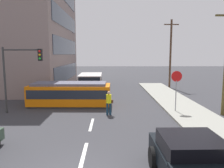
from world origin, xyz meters
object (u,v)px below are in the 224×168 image
(pickup_truck_parked, at_px, (197,167))
(traffic_light_mast, at_px, (20,67))
(city_bus, at_px, (91,81))
(stop_sign, at_px, (176,83))
(parked_sedan_mid, at_px, (50,90))
(pedestrian_crossing, at_px, (109,102))
(parked_sedan_far, at_px, (57,82))
(parked_sedan_furthest, at_px, (68,77))
(streetcar_tram, at_px, (70,94))
(utility_pole_mid, at_px, (171,53))

(pickup_truck_parked, xyz_separation_m, traffic_light_mast, (-8.98, 9.34, 2.51))
(city_bus, bearing_deg, stop_sign, -54.34)
(parked_sedan_mid, bearing_deg, stop_sign, -30.44)
(pickup_truck_parked, distance_m, parked_sedan_mid, 17.76)
(pickup_truck_parked, distance_m, stop_sign, 9.55)
(stop_sign, bearing_deg, pedestrian_crossing, -173.41)
(pedestrian_crossing, bearing_deg, city_bus, 101.77)
(city_bus, xyz_separation_m, pickup_truck_parked, (4.84, -18.87, -0.30))
(parked_sedan_far, xyz_separation_m, parked_sedan_furthest, (0.24, 5.97, -0.00))
(city_bus, bearing_deg, pedestrian_crossing, -78.23)
(parked_sedan_furthest, bearing_deg, pickup_truck_parked, -71.80)
(streetcar_tram, height_order, city_bus, city_bus)
(pickup_truck_parked, height_order, stop_sign, stop_sign)
(streetcar_tram, height_order, parked_sedan_furthest, streetcar_tram)
(parked_sedan_furthest, height_order, utility_pole_mid, utility_pole_mid)
(parked_sedan_mid, xyz_separation_m, parked_sedan_furthest, (-0.63, 12.65, -0.00))
(parked_sedan_far, bearing_deg, stop_sign, -48.23)
(pickup_truck_parked, bearing_deg, pedestrian_crossing, 107.38)
(pickup_truck_parked, xyz_separation_m, parked_sedan_mid, (-8.64, 15.52, -0.17))
(parked_sedan_far, bearing_deg, pickup_truck_parked, -66.82)
(city_bus, height_order, parked_sedan_mid, city_bus)
(pickup_truck_parked, xyz_separation_m, parked_sedan_far, (-9.51, 22.20, -0.17))
(streetcar_tram, xyz_separation_m, traffic_light_mast, (-3.07, -2.21, 2.32))
(traffic_light_mast, height_order, utility_pole_mid, utility_pole_mid)
(pedestrian_crossing, bearing_deg, parked_sedan_far, 116.65)
(utility_pole_mid, bearing_deg, parked_sedan_mid, -157.37)
(city_bus, bearing_deg, utility_pole_mid, 13.23)
(utility_pole_mid, bearing_deg, stop_sign, -103.09)
(parked_sedan_furthest, bearing_deg, parked_sedan_mid, -87.17)
(streetcar_tram, bearing_deg, pedestrian_crossing, -42.23)
(pickup_truck_parked, bearing_deg, parked_sedan_mid, 119.10)
(parked_sedan_far, height_order, utility_pole_mid, utility_pole_mid)
(streetcar_tram, relative_size, parked_sedan_far, 1.49)
(parked_sedan_far, distance_m, stop_sign, 17.48)
(streetcar_tram, distance_m, utility_pole_mid, 14.81)
(parked_sedan_mid, distance_m, stop_sign, 12.54)
(pickup_truck_parked, height_order, traffic_light_mast, traffic_light_mast)
(city_bus, distance_m, stop_sign, 11.93)
(parked_sedan_mid, height_order, traffic_light_mast, traffic_light_mast)
(pickup_truck_parked, bearing_deg, utility_pole_mid, 77.04)
(streetcar_tram, relative_size, parked_sedan_mid, 1.48)
(city_bus, distance_m, pickup_truck_parked, 19.48)
(city_bus, height_order, pedestrian_crossing, city_bus)
(pickup_truck_parked, xyz_separation_m, stop_sign, (2.09, 9.22, 1.40))
(parked_sedan_furthest, height_order, stop_sign, stop_sign)
(parked_sedan_far, xyz_separation_m, stop_sign, (11.60, -12.99, 1.57))
(stop_sign, bearing_deg, streetcar_tram, 163.67)
(pickup_truck_parked, bearing_deg, parked_sedan_far, 113.18)
(city_bus, bearing_deg, parked_sedan_far, 144.49)
(parked_sedan_mid, bearing_deg, utility_pole_mid, 22.63)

